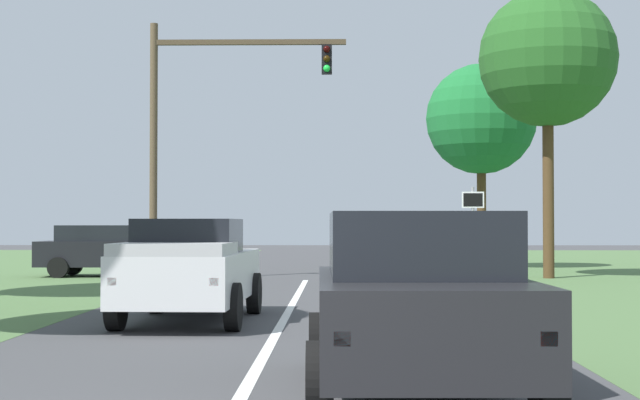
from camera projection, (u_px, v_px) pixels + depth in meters
ground_plane at (288, 312)px, 19.50m from camera, size 120.00×120.00×0.00m
red_suv_near at (417, 298)px, 10.14m from camera, size 2.35×4.51×1.89m
pickup_truck_lead at (190, 269)px, 17.40m from camera, size 2.27×5.09×1.85m
traffic_light at (201, 114)px, 30.22m from camera, size 6.12×0.40×8.02m
keep_moving_sign at (473, 224)px, 26.31m from camera, size 0.60×0.09×2.76m
oak_tree_right at (548, 59)px, 31.53m from camera, size 4.47×4.47×9.38m
crossing_suv_far at (106, 249)px, 32.44m from camera, size 4.55×2.11×1.71m
extra_tree_2 at (481, 120)px, 38.12m from camera, size 4.34×4.34×8.05m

